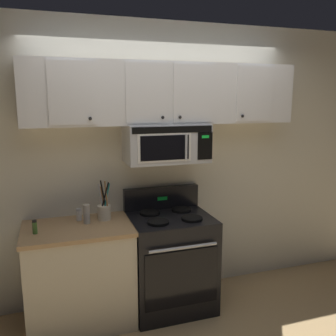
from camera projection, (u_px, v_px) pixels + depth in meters
name	position (u px, v px, depth m)	size (l,w,h in m)	color
ground_plane	(186.00, 331.00, 3.14)	(8.00, 8.00, 0.00)	tan
back_wall	(159.00, 163.00, 3.62)	(5.20, 0.10, 2.70)	silver
stove_range	(170.00, 260.00, 3.45)	(0.76, 0.69, 1.12)	black
over_range_microwave	(166.00, 143.00, 3.35)	(0.76, 0.43, 0.35)	#B7BABF
upper_cabinets	(165.00, 94.00, 3.29)	(2.50, 0.36, 0.55)	silver
counter_segment	(80.00, 274.00, 3.20)	(0.93, 0.65, 0.90)	beige
utensil_crock_cream	(104.00, 210.00, 3.27)	(0.12, 0.12, 0.37)	beige
salt_shaker	(79.00, 215.00, 3.26)	(0.05, 0.05, 0.11)	white
pepper_mill	(87.00, 214.00, 3.17)	(0.06, 0.06, 0.17)	#B7B2A8
spice_jar	(35.00, 227.00, 2.93)	(0.04, 0.04, 0.11)	#4C7F33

